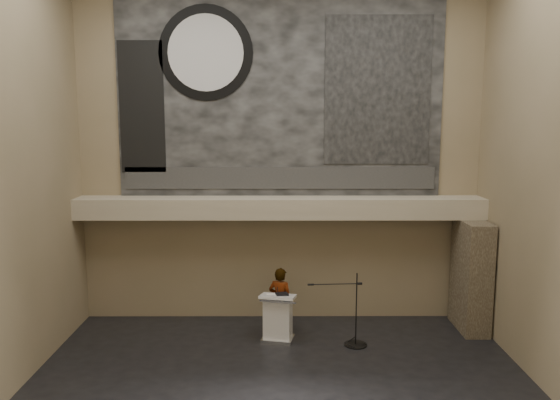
{
  "coord_description": "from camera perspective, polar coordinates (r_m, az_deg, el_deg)",
  "views": [
    {
      "loc": [
        -0.04,
        -9.67,
        5.13
      ],
      "look_at": [
        0.0,
        3.2,
        3.2
      ],
      "focal_mm": 35.0,
      "sensor_mm": 36.0,
      "label": 1
    }
  ],
  "objects": [
    {
      "name": "wall_back",
      "position": [
        13.69,
        -0.01,
        4.85
      ],
      "size": [
        10.0,
        0.02,
        8.5
      ],
      "primitive_type": "cube",
      "color": "#7F7050",
      "rests_on": "floor"
    },
    {
      "name": "mic_stand",
      "position": [
        12.91,
        7.76,
        -13.8
      ],
      "size": [
        1.36,
        0.52,
        1.7
      ],
      "rotation": [
        0.0,
        0.0,
        0.06
      ],
      "color": "black",
      "rests_on": "floor"
    },
    {
      "name": "banner_building_print",
      "position": [
        13.83,
        10.18,
        11.18
      ],
      "size": [
        2.6,
        0.02,
        3.6
      ],
      "primitive_type": "cube",
      "color": "black",
      "rests_on": "banner"
    },
    {
      "name": "banner",
      "position": [
        13.65,
        -0.01,
        10.93
      ],
      "size": [
        8.0,
        0.05,
        5.0
      ],
      "primitive_type": "cube",
      "color": "black",
      "rests_on": "wall_back"
    },
    {
      "name": "papers",
      "position": [
        12.73,
        -0.77,
        -9.92
      ],
      "size": [
        0.32,
        0.37,
        0.0
      ],
      "primitive_type": "cube",
      "rotation": [
        0.0,
        0.0,
        0.36
      ],
      "color": "white",
      "rests_on": "lectern"
    },
    {
      "name": "sprinkler_left",
      "position": [
        13.53,
        -6.8,
        -2.0
      ],
      "size": [
        0.04,
        0.04,
        0.06
      ],
      "primitive_type": "cylinder",
      "color": "#B2893D",
      "rests_on": "soffit"
    },
    {
      "name": "banner_text_strip",
      "position": [
        13.68,
        -0.01,
        2.32
      ],
      "size": [
        7.76,
        0.02,
        0.55
      ],
      "primitive_type": "cube",
      "color": "#2B2B2B",
      "rests_on": "banner"
    },
    {
      "name": "speaker_person",
      "position": [
        13.27,
        0.04,
        -10.47
      ],
      "size": [
        0.69,
        0.58,
        1.62
      ],
      "primitive_type": "imported",
      "rotation": [
        0.0,
        0.0,
        2.75
      ],
      "color": "white",
      "rests_on": "floor"
    },
    {
      "name": "banner_clock_face",
      "position": [
        13.78,
        -7.78,
        15.0
      ],
      "size": [
        1.84,
        0.02,
        1.84
      ],
      "primitive_type": "cylinder",
      "rotation": [
        1.57,
        0.0,
        0.0
      ],
      "color": "silver",
      "rests_on": "banner"
    },
    {
      "name": "floor",
      "position": [
        10.94,
        0.05,
        -19.43
      ],
      "size": [
        10.0,
        10.0,
        0.0
      ],
      "primitive_type": "plane",
      "color": "black",
      "rests_on": "ground"
    },
    {
      "name": "banner_clock_rim",
      "position": [
        13.8,
        -7.77,
        14.99
      ],
      "size": [
        2.3,
        0.02,
        2.3
      ],
      "primitive_type": "cylinder",
      "rotation": [
        1.57,
        0.0,
        0.0
      ],
      "color": "black",
      "rests_on": "banner"
    },
    {
      "name": "sprinkler_right",
      "position": [
        13.58,
        8.04,
        -1.99
      ],
      "size": [
        0.04,
        0.04,
        0.06
      ],
      "primitive_type": "cylinder",
      "color": "#B2893D",
      "rests_on": "soffit"
    },
    {
      "name": "banner_brick_print",
      "position": [
        14.01,
        -14.25,
        9.38
      ],
      "size": [
        1.1,
        0.02,
        3.2
      ],
      "primitive_type": "cube",
      "color": "black",
      "rests_on": "banner"
    },
    {
      "name": "soffit",
      "position": [
        13.44,
        -0.0,
        -0.8
      ],
      "size": [
        10.0,
        0.8,
        0.5
      ],
      "primitive_type": "cube",
      "color": "tan",
      "rests_on": "wall_back"
    },
    {
      "name": "lectern",
      "position": [
        12.94,
        -0.23,
        -12.19
      ],
      "size": [
        0.89,
        0.71,
        1.14
      ],
      "rotation": [
        0.0,
        0.0,
        -0.2
      ],
      "color": "silver",
      "rests_on": "floor"
    },
    {
      "name": "binder",
      "position": [
        12.75,
        0.2,
        -9.82
      ],
      "size": [
        0.32,
        0.28,
        0.04
      ],
      "primitive_type": "cube",
      "rotation": [
        0.0,
        0.0,
        0.22
      ],
      "color": "black",
      "rests_on": "lectern"
    },
    {
      "name": "stone_pier",
      "position": [
        14.16,
        19.34,
        -7.45
      ],
      "size": [
        0.6,
        1.4,
        2.7
      ],
      "primitive_type": "cube",
      "color": "#433829",
      "rests_on": "floor"
    },
    {
      "name": "wall_front",
      "position": [
        5.73,
        0.2,
        -0.32
      ],
      "size": [
        10.0,
        0.02,
        8.5
      ],
      "primitive_type": "cube",
      "color": "#7F7050",
      "rests_on": "floor"
    }
  ]
}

